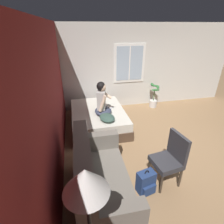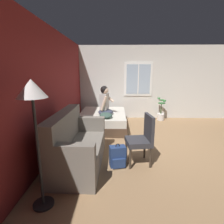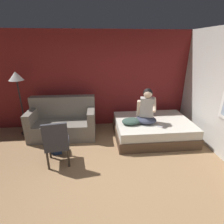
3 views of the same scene
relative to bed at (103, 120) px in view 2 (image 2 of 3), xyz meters
The scene contains 12 objects.
ground_plane 2.24m from the bed, 131.97° to the right, with size 40.00×40.00×0.00m, color #93704C.
wall_back_accent 2.12m from the bed, 145.55° to the left, with size 10.38×0.16×2.70m, color maroon.
wall_side_with_window 2.37m from the bed, 52.19° to the right, with size 0.19×6.59×2.70m.
bed is the anchor object (origin of this frame).
couch 2.39m from the bed, behind, with size 1.72×0.85×1.04m.
side_chair 2.47m from the bed, 157.60° to the right, with size 0.52×0.52×0.98m.
person_seated 0.65m from the bed, 158.29° to the right, with size 0.61×0.56×0.88m.
backpack 2.45m from the bed, 169.07° to the right, with size 0.28×0.33×0.46m.
throw_pillow 0.70m from the bed, 167.00° to the right, with size 0.48×0.36×0.14m, color #385147.
cell_phone 0.47m from the bed, 82.33° to the right, with size 0.07×0.14×0.01m, color #B7B7BC.
floor_lamp 3.68m from the bed, behind, with size 0.36×0.36×1.70m.
potted_plant 2.26m from the bed, 67.68° to the right, with size 0.39×0.37×0.85m.
Camera 2 is at (-3.96, 1.23, 1.79)m, focal length 28.00 mm.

